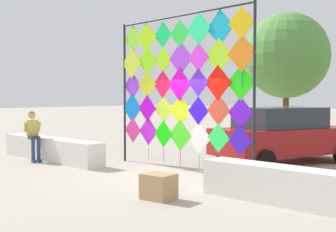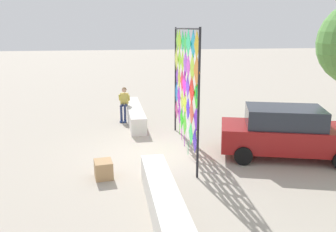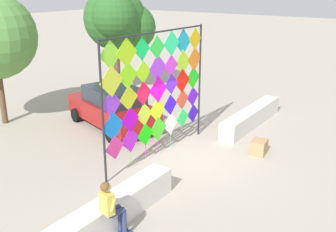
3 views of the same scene
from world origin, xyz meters
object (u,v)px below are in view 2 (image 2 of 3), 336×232
seated_vendor (124,101)px  cardboard_box_large (104,169)px  parked_car (287,132)px  kite_display_rack (185,80)px

seated_vendor → cardboard_box_large: (6.56, -0.93, -0.67)m
parked_car → cardboard_box_large: (0.77, -6.06, -0.61)m
kite_display_rack → cardboard_box_large: (2.07, -2.84, -2.24)m
kite_display_rack → seated_vendor: 5.12m
seated_vendor → parked_car: bearing=41.6°
kite_display_rack → parked_car: 3.84m
kite_display_rack → cardboard_box_large: 4.17m
kite_display_rack → parked_car: (1.31, 3.22, -1.63)m
kite_display_rack → parked_car: kite_display_rack is taller
kite_display_rack → seated_vendor: size_ratio=3.30×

